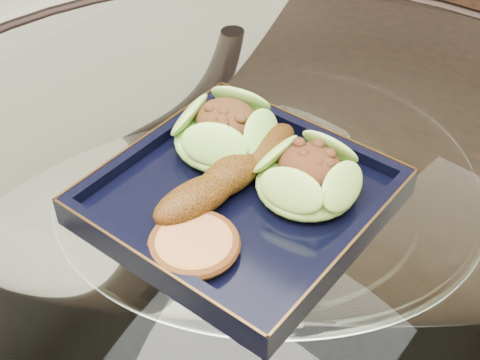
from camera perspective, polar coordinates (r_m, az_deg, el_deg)
The scene contains 7 objects.
dining_table at distance 0.83m, azimuth 2.01°, elevation -10.99°, with size 1.13×1.13×0.77m.
dining_chair at distance 1.24m, azimuth 12.16°, elevation 5.26°, with size 0.53×0.53×0.97m.
navy_plate at distance 0.71m, azimuth 0.00°, elevation -1.82°, with size 0.27×0.27×0.02m, color black.
lettuce_wrap_left at distance 0.74m, azimuth -1.29°, elevation 3.96°, with size 0.11×0.11×0.04m, color #57982C.
lettuce_wrap_right at distance 0.69m, azimuth 5.76°, elevation 0.07°, with size 0.11×0.11×0.04m, color #6CA02E.
roasted_plantain at distance 0.70m, azimuth -0.69°, elevation 0.56°, with size 0.19×0.04×0.04m, color #5B3309.
crumb_patty at distance 0.64m, azimuth -3.94°, elevation -5.59°, with size 0.08×0.08×0.01m, color #AA6B38.
Camera 1 is at (0.30, -0.41, 1.26)m, focal length 50.00 mm.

